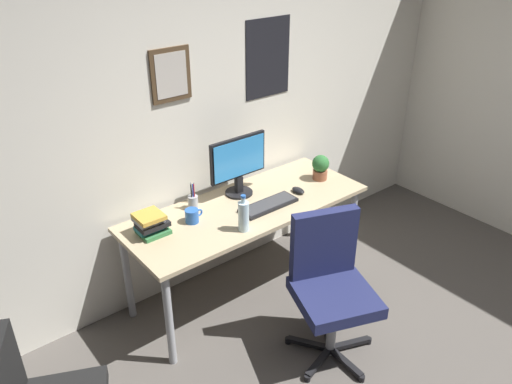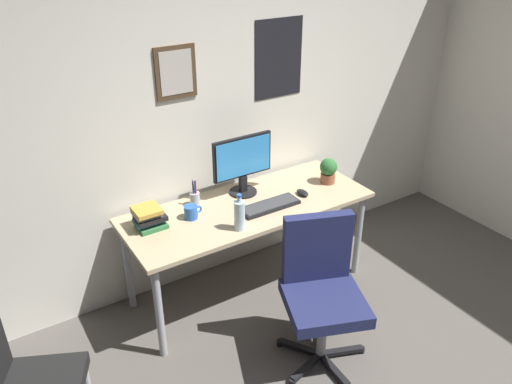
% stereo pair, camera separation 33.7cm
% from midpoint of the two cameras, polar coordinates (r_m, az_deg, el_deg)
% --- Properties ---
extents(wall_back, '(4.40, 0.10, 2.60)m').
position_cam_midpoint_polar(wall_back, '(3.69, -5.54, 9.63)').
color(wall_back, silver).
rests_on(wall_back, ground_plane).
extents(desk, '(1.75, 0.68, 0.72)m').
position_cam_midpoint_polar(desk, '(3.55, -3.73, -2.67)').
color(desk, tan).
rests_on(desk, ground_plane).
extents(office_chair, '(0.60, 0.60, 0.95)m').
position_cam_midpoint_polar(office_chair, '(3.15, 5.29, -9.99)').
color(office_chair, '#1E234C').
rests_on(office_chair, ground_plane).
extents(monitor, '(0.46, 0.20, 0.43)m').
position_cam_midpoint_polar(monitor, '(3.57, -4.72, 3.16)').
color(monitor, black).
rests_on(monitor, desk).
extents(keyboard, '(0.43, 0.15, 0.03)m').
position_cam_midpoint_polar(keyboard, '(3.49, -1.35, -1.55)').
color(keyboard, black).
rests_on(keyboard, desk).
extents(computer_mouse, '(0.06, 0.11, 0.04)m').
position_cam_midpoint_polar(computer_mouse, '(3.67, 2.16, 0.11)').
color(computer_mouse, black).
rests_on(computer_mouse, desk).
extents(water_bottle, '(0.07, 0.07, 0.25)m').
position_cam_midpoint_polar(water_bottle, '(3.19, -4.44, -2.77)').
color(water_bottle, silver).
rests_on(water_bottle, desk).
extents(coffee_mug_near, '(0.13, 0.09, 0.09)m').
position_cam_midpoint_polar(coffee_mug_near, '(3.35, -10.07, -2.74)').
color(coffee_mug_near, '#2659B2').
rests_on(coffee_mug_near, desk).
extents(potted_plant, '(0.13, 0.13, 0.20)m').
position_cam_midpoint_polar(potted_plant, '(3.84, 4.78, 2.82)').
color(potted_plant, brown).
rests_on(potted_plant, desk).
extents(pen_cup, '(0.07, 0.07, 0.20)m').
position_cam_midpoint_polar(pen_cup, '(3.50, -9.85, -1.14)').
color(pen_cup, '#9EA0A5').
rests_on(pen_cup, desk).
extents(book_stack_left, '(0.19, 0.18, 0.14)m').
position_cam_midpoint_polar(book_stack_left, '(3.27, -14.71, -3.55)').
color(book_stack_left, '#33723F').
rests_on(book_stack_left, desk).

